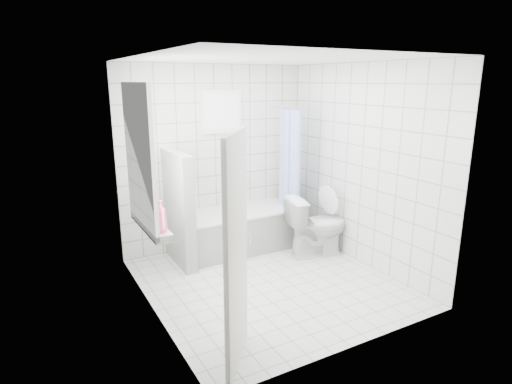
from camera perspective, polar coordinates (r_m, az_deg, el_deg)
ground at (r=5.31m, az=1.66°, el=-11.91°), size 3.00×3.00×0.00m
ceiling at (r=4.76m, az=1.89°, el=17.36°), size 3.00×3.00×0.00m
wall_back at (r=6.18m, az=-5.41°, el=4.57°), size 2.80×0.02×2.60m
wall_front at (r=3.71m, az=13.76°, el=-2.61°), size 2.80×0.02×2.60m
wall_left at (r=4.34m, az=-14.30°, el=-0.14°), size 0.02×3.00×2.60m
wall_right at (r=5.71m, az=13.94°, el=3.36°), size 0.02×3.00×2.60m
window_left at (r=4.57m, az=-14.98°, el=4.41°), size 0.01×0.90×1.40m
window_back at (r=6.10m, az=-4.51°, el=10.61°), size 0.50×0.01×0.50m
window_sill at (r=4.77m, az=-13.88°, el=-4.32°), size 0.18×1.02×0.08m
door at (r=3.53m, az=-2.64°, el=-8.29°), size 0.52×0.66×2.00m
bathtub at (r=6.18m, az=-2.39°, el=-5.08°), size 1.65×0.77×0.58m
partition_wall at (r=5.67m, az=-10.25°, el=-2.25°), size 0.15×0.85×1.50m
tiled_ledge at (r=6.86m, az=3.98°, el=-3.22°), size 0.40×0.24×0.55m
toilet at (r=6.00m, az=8.13°, el=-4.45°), size 0.91×0.63×0.85m
curtain_rod at (r=6.19m, az=3.98°, el=11.14°), size 0.02×0.80×0.02m
shower_curtain at (r=6.20m, az=4.49°, el=2.74°), size 0.14×0.48×1.78m
tub_faucet at (r=6.35m, az=-3.01°, el=0.73°), size 0.18×0.06×0.06m
sill_bottles at (r=4.59m, az=-13.42°, el=-2.76°), size 0.19×0.59×0.33m
ledge_bottles at (r=6.73m, az=4.06°, el=-0.11°), size 0.20×0.15×0.24m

